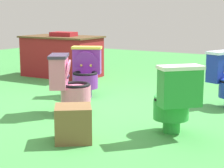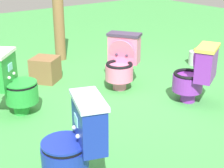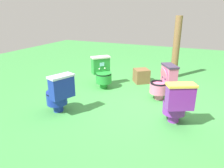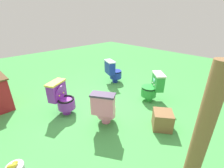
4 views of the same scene
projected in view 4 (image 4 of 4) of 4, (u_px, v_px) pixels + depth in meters
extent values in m
plane|color=#429947|center=(100.00, 112.00, 3.44)|extent=(14.00, 14.00, 0.00)
cylinder|color=purple|center=(67.00, 110.00, 3.39)|extent=(0.24, 0.24, 0.14)
cylinder|color=purple|center=(66.00, 104.00, 3.31)|extent=(0.50, 0.50, 0.20)
torus|color=black|center=(66.00, 99.00, 3.27)|extent=(0.48, 0.48, 0.04)
cylinder|color=#EACC4C|center=(66.00, 101.00, 3.29)|extent=(0.32, 0.32, 0.01)
cube|color=purple|center=(57.00, 91.00, 3.26)|extent=(0.45, 0.36, 0.37)
cube|color=#EACC4C|center=(55.00, 83.00, 3.18)|extent=(0.48, 0.39, 0.04)
cube|color=#8CE0E5|center=(61.00, 90.00, 3.21)|extent=(0.10, 0.06, 0.08)
cylinder|color=purple|center=(61.00, 93.00, 3.24)|extent=(0.35, 0.24, 0.35)
sphere|color=#EACC4C|center=(63.00, 93.00, 3.31)|extent=(0.04, 0.04, 0.04)
sphere|color=#EACC4C|center=(59.00, 96.00, 3.19)|extent=(0.04, 0.04, 0.04)
cylinder|color=#192D9E|center=(115.00, 80.00, 4.96)|extent=(0.23, 0.23, 0.14)
cylinder|color=#192D9E|center=(116.00, 75.00, 4.90)|extent=(0.48, 0.48, 0.20)
torus|color=black|center=(116.00, 72.00, 4.86)|extent=(0.45, 0.45, 0.04)
cylinder|color=silver|center=(116.00, 73.00, 4.88)|extent=(0.31, 0.31, 0.01)
cube|color=#192D9E|center=(110.00, 68.00, 4.72)|extent=(0.32, 0.45, 0.37)
cube|color=silver|center=(110.00, 61.00, 4.64)|extent=(0.35, 0.48, 0.04)
cube|color=#8CE0E5|center=(113.00, 66.00, 4.74)|extent=(0.05, 0.11, 0.08)
cylinder|color=#192D9E|center=(116.00, 71.00, 4.85)|extent=(0.46, 0.46, 0.02)
sphere|color=silver|center=(112.00, 68.00, 4.84)|extent=(0.04, 0.04, 0.04)
sphere|color=silver|center=(114.00, 69.00, 4.72)|extent=(0.04, 0.04, 0.04)
cylinder|color=green|center=(149.00, 98.00, 3.89)|extent=(0.25, 0.25, 0.14)
cylinder|color=green|center=(149.00, 92.00, 3.82)|extent=(0.52, 0.52, 0.20)
torus|color=black|center=(149.00, 88.00, 3.78)|extent=(0.50, 0.50, 0.04)
cylinder|color=white|center=(149.00, 90.00, 3.80)|extent=(0.34, 0.34, 0.01)
cube|color=green|center=(158.00, 82.00, 3.72)|extent=(0.42, 0.43, 0.37)
cube|color=white|center=(159.00, 74.00, 3.63)|extent=(0.45, 0.46, 0.04)
cube|color=#8CE0E5|center=(154.00, 80.00, 3.69)|extent=(0.08, 0.09, 0.08)
cylinder|color=green|center=(149.00, 87.00, 3.77)|extent=(0.51, 0.51, 0.02)
sphere|color=white|center=(154.00, 85.00, 3.67)|extent=(0.04, 0.04, 0.04)
sphere|color=white|center=(153.00, 83.00, 3.80)|extent=(0.04, 0.04, 0.04)
cylinder|color=pink|center=(106.00, 119.00, 3.11)|extent=(0.25, 0.25, 0.14)
cylinder|color=pink|center=(106.00, 111.00, 3.06)|extent=(0.51, 0.51, 0.20)
torus|color=black|center=(106.00, 106.00, 3.01)|extent=(0.49, 0.49, 0.04)
cylinder|color=#3F334C|center=(106.00, 108.00, 3.04)|extent=(0.33, 0.33, 0.01)
cube|color=pink|center=(103.00, 105.00, 2.77)|extent=(0.38, 0.45, 0.37)
cube|color=#3F334C|center=(103.00, 95.00, 2.69)|extent=(0.41, 0.48, 0.04)
cube|color=#8CE0E5|center=(105.00, 100.00, 2.84)|extent=(0.07, 0.10, 0.08)
cylinder|color=pink|center=(105.00, 103.00, 2.87)|extent=(0.26, 0.34, 0.35)
sphere|color=#3F334C|center=(101.00, 104.00, 2.90)|extent=(0.04, 0.04, 0.04)
sphere|color=#3F334C|center=(108.00, 105.00, 2.87)|extent=(0.04, 0.04, 0.04)
cylinder|color=brown|center=(203.00, 131.00, 1.70)|extent=(0.18, 0.18, 1.62)
cube|color=brown|center=(162.00, 120.00, 2.91)|extent=(0.49, 0.49, 0.35)
ellipsoid|color=yellow|center=(10.00, 166.00, 1.93)|extent=(0.07, 0.05, 0.05)
ellipsoid|color=yellow|center=(14.00, 166.00, 1.94)|extent=(0.07, 0.05, 0.05)
ellipsoid|color=yellow|center=(15.00, 163.00, 1.98)|extent=(0.07, 0.05, 0.05)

